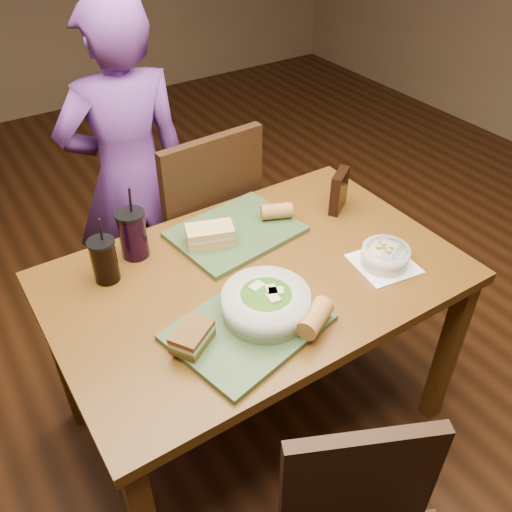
% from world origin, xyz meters
% --- Properties ---
extents(ground, '(6.00, 6.00, 0.00)m').
position_xyz_m(ground, '(0.00, 0.00, 0.00)').
color(ground, '#381C0B').
rests_on(ground, ground).
extents(dining_table, '(1.30, 0.85, 0.75)m').
position_xyz_m(dining_table, '(0.00, 0.00, 0.66)').
color(dining_table, '#5B3812').
rests_on(dining_table, ground).
extents(chair_far, '(0.46, 0.46, 1.00)m').
position_xyz_m(chair_far, '(0.11, 0.58, 0.56)').
color(chair_far, black).
rests_on(chair_far, ground).
extents(diner, '(0.56, 0.39, 1.47)m').
position_xyz_m(diner, '(-0.09, 0.83, 0.73)').
color(diner, '#592B78').
rests_on(diner, ground).
extents(tray_near, '(0.48, 0.41, 0.02)m').
position_xyz_m(tray_near, '(-0.16, -0.20, 0.76)').
color(tray_near, '#334C29').
rests_on(tray_near, dining_table).
extents(tray_far, '(0.46, 0.37, 0.02)m').
position_xyz_m(tray_far, '(0.06, 0.22, 0.76)').
color(tray_far, '#334C29').
rests_on(tray_far, dining_table).
extents(salad_bowl, '(0.25, 0.25, 0.08)m').
position_xyz_m(salad_bowl, '(-0.09, -0.19, 0.81)').
color(salad_bowl, silver).
rests_on(salad_bowl, tray_near).
extents(soup_bowl, '(0.21, 0.21, 0.08)m').
position_xyz_m(soup_bowl, '(0.38, -0.19, 0.79)').
color(soup_bowl, white).
rests_on(soup_bowl, dining_table).
extents(sandwich_near, '(0.14, 0.13, 0.06)m').
position_xyz_m(sandwich_near, '(-0.32, -0.18, 0.80)').
color(sandwich_near, '#593819').
rests_on(sandwich_near, tray_near).
extents(sandwich_far, '(0.18, 0.13, 0.06)m').
position_xyz_m(sandwich_far, '(-0.05, 0.20, 0.80)').
color(sandwich_far, tan).
rests_on(sandwich_far, tray_far).
extents(baguette_near, '(0.14, 0.11, 0.06)m').
position_xyz_m(baguette_near, '(-0.00, -0.30, 0.80)').
color(baguette_near, '#AD7533').
rests_on(baguette_near, tray_near).
extents(baguette_far, '(0.12, 0.10, 0.06)m').
position_xyz_m(baguette_far, '(0.22, 0.20, 0.80)').
color(baguette_far, '#AD7533').
rests_on(baguette_far, tray_far).
extents(cup_cola, '(0.09, 0.09, 0.23)m').
position_xyz_m(cup_cola, '(-0.41, 0.23, 0.83)').
color(cup_cola, black).
rests_on(cup_cola, dining_table).
extents(cup_berry, '(0.10, 0.10, 0.26)m').
position_xyz_m(cup_berry, '(-0.28, 0.30, 0.84)').
color(cup_berry, black).
rests_on(cup_berry, dining_table).
extents(chip_bag, '(0.12, 0.10, 0.15)m').
position_xyz_m(chip_bag, '(0.46, 0.15, 0.83)').
color(chip_bag, black).
rests_on(chip_bag, dining_table).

